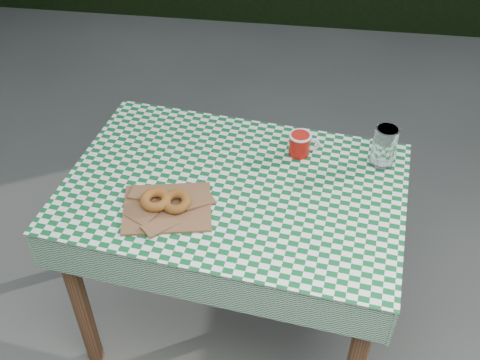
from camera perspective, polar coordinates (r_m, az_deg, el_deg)
name	(u,v)px	position (r m, az deg, el deg)	size (l,w,h in m)	color
ground	(263,353)	(2.35, 2.35, -16.92)	(60.00, 60.00, 0.00)	#4B4B46
table	(235,262)	(2.14, -0.54, -8.17)	(1.09, 0.72, 0.75)	#522E1C
tablecloth	(234,186)	(1.87, -0.61, -0.63)	(1.11, 0.74, 0.01)	#0D5526
paper_bag	(167,207)	(1.79, -7.30, -2.73)	(0.27, 0.22, 0.01)	brown
bagel_front	(156,200)	(1.79, -8.45, -1.98)	(0.10, 0.10, 0.03)	#964B1F
bagel_back	(176,202)	(1.78, -6.42, -2.17)	(0.09, 0.09, 0.03)	#8F5C1D
coffee_mug	(300,144)	(1.98, 5.99, 3.58)	(0.15, 0.15, 0.08)	#AB110B
drinking_glass	(384,146)	(1.97, 14.24, 3.29)	(0.08, 0.08, 0.14)	white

